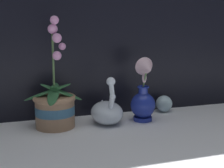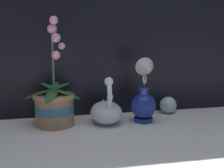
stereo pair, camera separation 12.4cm
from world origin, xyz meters
TOP-DOWN VIEW (x-y plane):
  - ground_plane at (0.00, 0.00)m, footprint 2.80×2.80m
  - orchid_potted_plant at (-0.24, 0.12)m, footprint 0.23×0.21m
  - swan_figurine at (-0.04, 0.10)m, footprint 0.13×0.18m
  - blue_vase at (0.11, 0.09)m, footprint 0.10×0.12m
  - glass_sphere at (0.26, 0.19)m, footprint 0.07×0.07m

SIDE VIEW (x-z plane):
  - ground_plane at x=0.00m, z-range 0.00..0.00m
  - glass_sphere at x=0.26m, z-range 0.00..0.07m
  - swan_figurine at x=-0.04m, z-range -0.05..0.15m
  - orchid_potted_plant at x=-0.24m, z-range -0.12..0.30m
  - blue_vase at x=0.11m, z-range -0.03..0.23m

